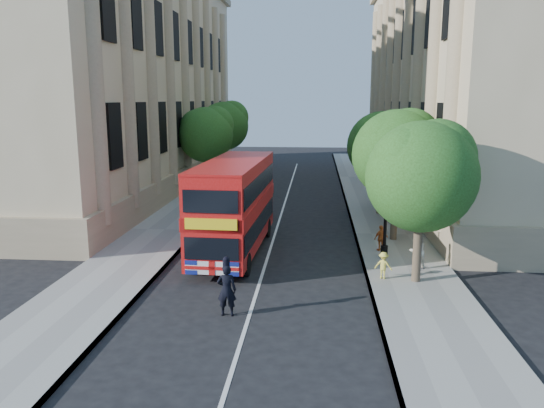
% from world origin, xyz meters
% --- Properties ---
extents(ground, '(120.00, 120.00, 0.00)m').
position_xyz_m(ground, '(0.00, 0.00, 0.00)').
color(ground, black).
rests_on(ground, ground).
extents(pavement_right, '(3.50, 80.00, 0.12)m').
position_xyz_m(pavement_right, '(5.75, 10.00, 0.06)').
color(pavement_right, gray).
rests_on(pavement_right, ground).
extents(pavement_left, '(3.50, 80.00, 0.12)m').
position_xyz_m(pavement_left, '(-5.75, 10.00, 0.06)').
color(pavement_left, gray).
rests_on(pavement_left, ground).
extents(building_right, '(12.00, 38.00, 18.00)m').
position_xyz_m(building_right, '(13.80, 24.00, 9.00)').
color(building_right, tan).
rests_on(building_right, ground).
extents(building_left, '(12.00, 38.00, 18.00)m').
position_xyz_m(building_left, '(-13.80, 24.00, 9.00)').
color(building_left, tan).
rests_on(building_left, ground).
extents(tree_right_near, '(4.00, 4.00, 6.08)m').
position_xyz_m(tree_right_near, '(5.84, 3.03, 4.25)').
color(tree_right_near, '#473828').
rests_on(tree_right_near, ground).
extents(tree_right_mid, '(4.20, 4.20, 6.37)m').
position_xyz_m(tree_right_mid, '(5.84, 9.03, 4.45)').
color(tree_right_mid, '#473828').
rests_on(tree_right_mid, ground).
extents(tree_right_far, '(4.00, 4.00, 6.15)m').
position_xyz_m(tree_right_far, '(5.84, 15.03, 4.31)').
color(tree_right_far, '#473828').
rests_on(tree_right_far, ground).
extents(tree_left_far, '(4.00, 4.00, 6.30)m').
position_xyz_m(tree_left_far, '(-5.96, 22.03, 4.44)').
color(tree_left_far, '#473828').
rests_on(tree_left_far, ground).
extents(tree_left_back, '(4.20, 4.20, 6.65)m').
position_xyz_m(tree_left_back, '(-5.96, 30.03, 4.71)').
color(tree_left_back, '#473828').
rests_on(tree_left_back, ground).
extents(lamp_post, '(0.32, 0.32, 5.16)m').
position_xyz_m(lamp_post, '(5.00, 6.00, 2.51)').
color(lamp_post, black).
rests_on(lamp_post, pavement_right).
extents(double_decker_bus, '(2.71, 8.85, 4.04)m').
position_xyz_m(double_decker_bus, '(-1.51, 6.49, 2.24)').
color(double_decker_bus, '#B50E0C').
rests_on(double_decker_bus, ground).
extents(box_van, '(2.19, 5.08, 2.87)m').
position_xyz_m(box_van, '(-2.40, 13.04, 1.41)').
color(box_van, black).
rests_on(box_van, ground).
extents(police_constable, '(0.63, 0.43, 1.68)m').
position_xyz_m(police_constable, '(-0.71, -0.48, 0.84)').
color(police_constable, black).
rests_on(police_constable, ground).
extents(woman_pedestrian, '(0.87, 0.80, 1.46)m').
position_xyz_m(woman_pedestrian, '(6.10, 4.51, 0.85)').
color(woman_pedestrian, white).
rests_on(woman_pedestrian, pavement_right).
extents(child_a, '(0.73, 0.56, 1.16)m').
position_xyz_m(child_a, '(4.97, 6.95, 0.70)').
color(child_a, '#CD6324').
rests_on(child_a, pavement_right).
extents(child_b, '(0.75, 0.58, 1.02)m').
position_xyz_m(child_b, '(4.62, 3.18, 0.63)').
color(child_b, '#E5D64E').
rests_on(child_b, pavement_right).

